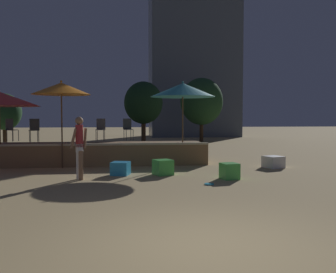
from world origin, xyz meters
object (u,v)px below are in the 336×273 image
Objects in this scene: cube_seat_2 at (229,171)px; bistro_chair_3 at (101,127)px; cube_seat_0 at (163,167)px; person_0 at (79,145)px; cube_seat_3 at (273,162)px; bistro_chair_2 at (128,127)px; frisbee_disc at (209,184)px; bistro_chair_1 at (11,128)px; background_tree_0 at (143,103)px; background_tree_2 at (4,112)px; bistro_chair_0 at (34,128)px; patio_umbrella_1 at (183,90)px; background_tree_1 at (202,102)px; cube_seat_1 at (120,168)px; patio_umbrella_0 at (61,89)px.

bistro_chair_3 is (-4.01, 4.76, 1.18)m from cube_seat_2.
person_0 is (-2.52, -0.59, 0.79)m from cube_seat_0.
bistro_chair_2 reaches higher than cube_seat_3.
bistro_chair_1 is at bearing 139.94° from frisbee_disc.
background_tree_0 is (5.74, 7.97, 1.29)m from bistro_chair_1.
background_tree_0 reaches higher than background_tree_2.
bistro_chair_0 reaches higher than frisbee_disc.
patio_umbrella_1 is 12.62× the size of frisbee_disc.
patio_umbrella_1 is 4.32m from cube_seat_3.
person_0 is 3.93m from frisbee_disc.
bistro_chair_3 is at bearing 160.06° from patio_umbrella_1.
cube_seat_3 is 5.99m from bistro_chair_2.
bistro_chair_2 is 6.28m from frisbee_disc.
bistro_chair_1 is at bearing -125.74° from background_tree_0.
cube_seat_2 is 5.84m from bistro_chair_2.
bistro_chair_0 is at bearing -127.31° from background_tree_1.
patio_umbrella_1 is at bearing 90.03° from frisbee_disc.
bistro_chair_2 is 0.26× the size of background_tree_2.
person_0 is (-3.58, -3.15, -1.84)m from patio_umbrella_1.
cube_seat_0 is (-1.05, -2.56, -2.63)m from patio_umbrella_1.
cube_seat_2 is 0.12× the size of background_tree_1.
patio_umbrella_1 is 1.74× the size of person_0.
bistro_chair_1 is 15.39m from background_tree_1.
bistro_chair_1 is at bearing 163.75° from bistro_chair_2.
bistro_chair_1 and bistro_chair_2 have the same top height.
cube_seat_2 is (3.21, -1.18, 0.03)m from cube_seat_1.
background_tree_1 is at bearing 73.42° from cube_seat_0.
bistro_chair_3 is 6.59m from frisbee_disc.
background_tree_2 is at bearing 130.34° from patio_umbrella_1.
patio_umbrella_0 is 0.67× the size of background_tree_1.
cube_seat_1 is at bearing -169.26° from cube_seat_3.
bistro_chair_3 reaches higher than cube_seat_1.
patio_umbrella_1 is 3.57× the size of bistro_chair_2.
patio_umbrella_0 reaches higher than bistro_chair_1.
cube_seat_2 is 3.19m from cube_seat_3.
frisbee_disc is at bearing -39.93° from cube_seat_1.
person_0 is (-6.68, -1.77, 0.82)m from cube_seat_3.
frisbee_disc is at bearing -101.50° from background_tree_1.
person_0 is at bearing -66.52° from background_tree_2.
background_tree_2 reaches higher than cube_seat_3.
bistro_chair_1 reaches higher than cube_seat_0.
background_tree_2 is (-8.04, 10.61, 0.75)m from bistro_chair_2.
cube_seat_3 is 9.10m from bistro_chair_0.
bistro_chair_3 is 8.44m from background_tree_0.
background_tree_2 is (-7.74, 14.36, 1.96)m from cube_seat_1.
background_tree_2 is (-3.41, 10.71, 0.75)m from bistro_chair_1.
background_tree_1 reaches higher than cube_seat_2.
cube_seat_0 is at bearing -106.58° from background_tree_1.
bistro_chair_3 is (-3.20, 1.16, -1.46)m from patio_umbrella_1.
cube_seat_0 is 2.71m from person_0.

